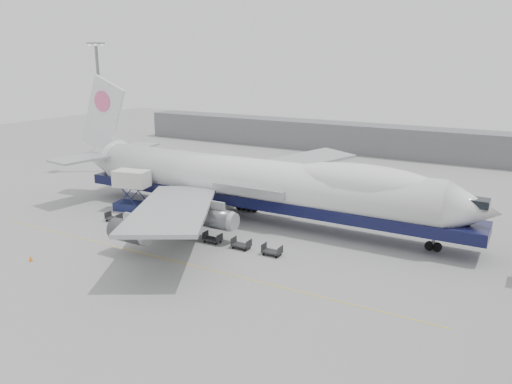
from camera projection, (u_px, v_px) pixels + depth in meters
The scene contains 14 objects.
ground at pixel (206, 245), 62.26m from camera, with size 260.00×260.00×0.00m, color gray.
apron_line at pixel (176, 261), 57.23m from camera, with size 60.00×0.15×0.01m, color gold.
hangar at pixel (334, 137), 124.89m from camera, with size 110.00×8.00×7.00m, color slate.
floodlight_mast at pixel (100, 101), 98.71m from camera, with size 2.40×2.40×25.43m.
airliner at pixel (258, 182), 70.57m from camera, with size 67.00×55.30×19.98m.
catering_truck at pixel (132, 188), 75.55m from camera, with size 6.06×4.71×6.24m.
traffic_cone at pixel (31, 259), 57.26m from camera, with size 0.44×0.44×0.64m.
dolly_0 at pixel (114, 218), 71.03m from camera, with size 2.30×1.35×1.30m.
dolly_1 at pixel (136, 223), 69.01m from camera, with size 2.30×1.35×1.30m.
dolly_2 at pixel (160, 228), 66.98m from camera, with size 2.30×1.35×1.30m.
dolly_3 at pixel (186, 233), 64.95m from camera, with size 2.30×1.35×1.30m.
dolly_4 at pixel (212, 239), 62.93m from camera, with size 2.30×1.35×1.30m.
dolly_5 at pixel (241, 245), 60.90m from camera, with size 2.30×1.35×1.30m.
dolly_6 at pixel (272, 251), 58.87m from camera, with size 2.30×1.35×1.30m.
Camera 1 is at (34.21, -47.72, 22.62)m, focal length 35.00 mm.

